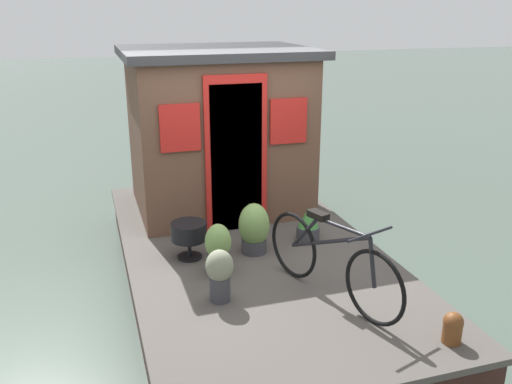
{
  "coord_description": "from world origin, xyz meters",
  "views": [
    {
      "loc": [
        -5.27,
        1.59,
        2.96
      ],
      "look_at": [
        -0.2,
        0.0,
        1.15
      ],
      "focal_mm": 38.65,
      "sensor_mm": 36.0,
      "label": 1
    }
  ],
  "objects_px": {
    "houseboat_cabin": "(218,129)",
    "bicycle": "(331,260)",
    "mooring_bollard": "(453,327)",
    "potted_plant_mint": "(254,229)",
    "potted_plant_basil": "(308,224)",
    "potted_plant_fern": "(220,273)",
    "potted_plant_rosemary": "(218,249)",
    "charcoal_grill": "(189,233)"
  },
  "relations": [
    {
      "from": "potted_plant_mint",
      "to": "potted_plant_basil",
      "type": "height_order",
      "value": "potted_plant_mint"
    },
    {
      "from": "mooring_bollard",
      "to": "potted_plant_rosemary",
      "type": "bearing_deg",
      "value": 40.74
    },
    {
      "from": "charcoal_grill",
      "to": "mooring_bollard",
      "type": "xyz_separation_m",
      "value": [
        -2.12,
        -1.66,
        -0.15
      ]
    },
    {
      "from": "houseboat_cabin",
      "to": "potted_plant_rosemary",
      "type": "bearing_deg",
      "value": 165.83
    },
    {
      "from": "bicycle",
      "to": "potted_plant_basil",
      "type": "distance_m",
      "value": 1.33
    },
    {
      "from": "potted_plant_mint",
      "to": "mooring_bollard",
      "type": "xyz_separation_m",
      "value": [
        -2.06,
        -0.98,
        -0.13
      ]
    },
    {
      "from": "bicycle",
      "to": "mooring_bollard",
      "type": "distance_m",
      "value": 1.14
    },
    {
      "from": "bicycle",
      "to": "charcoal_grill",
      "type": "distance_m",
      "value": 1.59
    },
    {
      "from": "potted_plant_rosemary",
      "to": "charcoal_grill",
      "type": "height_order",
      "value": "potted_plant_rosemary"
    },
    {
      "from": "charcoal_grill",
      "to": "potted_plant_rosemary",
      "type": "bearing_deg",
      "value": -154.42
    },
    {
      "from": "mooring_bollard",
      "to": "charcoal_grill",
      "type": "bearing_deg",
      "value": 38.08
    },
    {
      "from": "bicycle",
      "to": "potted_plant_fern",
      "type": "bearing_deg",
      "value": 75.56
    },
    {
      "from": "potted_plant_basil",
      "to": "bicycle",
      "type": "bearing_deg",
      "value": 165.87
    },
    {
      "from": "houseboat_cabin",
      "to": "potted_plant_rosemary",
      "type": "xyz_separation_m",
      "value": [
        -1.89,
        0.48,
        -0.76
      ]
    },
    {
      "from": "bicycle",
      "to": "potted_plant_mint",
      "type": "height_order",
      "value": "bicycle"
    },
    {
      "from": "houseboat_cabin",
      "to": "potted_plant_basil",
      "type": "height_order",
      "value": "houseboat_cabin"
    },
    {
      "from": "bicycle",
      "to": "charcoal_grill",
      "type": "height_order",
      "value": "bicycle"
    },
    {
      "from": "potted_plant_mint",
      "to": "houseboat_cabin",
      "type": "bearing_deg",
      "value": -0.18
    },
    {
      "from": "potted_plant_basil",
      "to": "mooring_bollard",
      "type": "bearing_deg",
      "value": -172.31
    },
    {
      "from": "houseboat_cabin",
      "to": "charcoal_grill",
      "type": "relative_size",
      "value": 5.86
    },
    {
      "from": "bicycle",
      "to": "potted_plant_fern",
      "type": "xyz_separation_m",
      "value": [
        0.24,
        0.95,
        -0.1
      ]
    },
    {
      "from": "potted_plant_fern",
      "to": "potted_plant_basil",
      "type": "bearing_deg",
      "value": -51.07
    },
    {
      "from": "potted_plant_fern",
      "to": "mooring_bollard",
      "type": "height_order",
      "value": "potted_plant_fern"
    },
    {
      "from": "potted_plant_rosemary",
      "to": "mooring_bollard",
      "type": "height_order",
      "value": "potted_plant_rosemary"
    },
    {
      "from": "houseboat_cabin",
      "to": "bicycle",
      "type": "bearing_deg",
      "value": -172.22
    },
    {
      "from": "potted_plant_fern",
      "to": "potted_plant_rosemary",
      "type": "height_order",
      "value": "potted_plant_rosemary"
    },
    {
      "from": "houseboat_cabin",
      "to": "potted_plant_mint",
      "type": "height_order",
      "value": "houseboat_cabin"
    },
    {
      "from": "charcoal_grill",
      "to": "houseboat_cabin",
      "type": "bearing_deg",
      "value": -25.11
    },
    {
      "from": "potted_plant_rosemary",
      "to": "charcoal_grill",
      "type": "relative_size",
      "value": 1.32
    },
    {
      "from": "charcoal_grill",
      "to": "mooring_bollard",
      "type": "relative_size",
      "value": 1.5
    },
    {
      "from": "potted_plant_fern",
      "to": "potted_plant_mint",
      "type": "bearing_deg",
      "value": -33.63
    },
    {
      "from": "potted_plant_mint",
      "to": "charcoal_grill",
      "type": "distance_m",
      "value": 0.68
    },
    {
      "from": "potted_plant_fern",
      "to": "charcoal_grill",
      "type": "relative_size",
      "value": 1.25
    },
    {
      "from": "potted_plant_basil",
      "to": "mooring_bollard",
      "type": "distance_m",
      "value": 2.22
    },
    {
      "from": "houseboat_cabin",
      "to": "bicycle",
      "type": "distance_m",
      "value": 2.75
    },
    {
      "from": "houseboat_cabin",
      "to": "potted_plant_fern",
      "type": "distance_m",
      "value": 2.59
    },
    {
      "from": "potted_plant_mint",
      "to": "potted_plant_fern",
      "type": "relative_size",
      "value": 1.13
    },
    {
      "from": "houseboat_cabin",
      "to": "potted_plant_mint",
      "type": "relative_size",
      "value": 4.17
    },
    {
      "from": "potted_plant_fern",
      "to": "charcoal_grill",
      "type": "xyz_separation_m",
      "value": [
        0.95,
        0.09,
        0.01
      ]
    },
    {
      "from": "bicycle",
      "to": "potted_plant_basil",
      "type": "height_order",
      "value": "bicycle"
    },
    {
      "from": "houseboat_cabin",
      "to": "potted_plant_rosemary",
      "type": "height_order",
      "value": "houseboat_cabin"
    },
    {
      "from": "houseboat_cabin",
      "to": "mooring_bollard",
      "type": "xyz_separation_m",
      "value": [
        -3.58,
        -0.98,
        -0.88
      ]
    }
  ]
}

